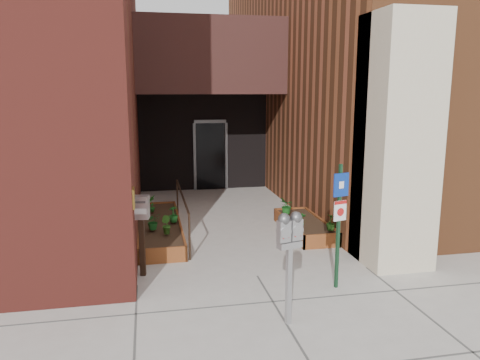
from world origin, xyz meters
TOP-DOWN VIEW (x-y plane):
  - ground at (0.00, 0.00)m, footprint 80.00×80.00m
  - architecture at (-0.18, 6.89)m, footprint 20.00×14.60m
  - planter_left at (-1.55, 2.70)m, footprint 0.90×3.60m
  - planter_right at (1.60, 2.20)m, footprint 0.80×2.20m
  - handrail at (-1.05, 2.65)m, footprint 0.04×3.34m
  - parking_meter at (0.02, -1.68)m, footprint 0.36×0.21m
  - sign_post at (1.13, -0.70)m, footprint 0.27×0.10m
  - payment_dropbox at (-1.90, 0.43)m, footprint 0.31×0.25m
  - shrub_left_a at (-1.69, 2.10)m, footprint 0.35×0.35m
  - shrub_left_b at (-1.45, 1.76)m, footprint 0.28×0.28m
  - shrub_left_c at (-1.25, 2.57)m, footprint 0.26×0.26m
  - shrub_left_d at (-1.69, 3.52)m, footprint 0.25×0.25m
  - shrub_right_a at (1.85, 1.34)m, footprint 0.20×0.20m
  - shrub_right_b at (1.35, 1.66)m, footprint 0.21×0.21m
  - shrub_right_c at (1.35, 2.74)m, footprint 0.36×0.36m

SIDE VIEW (x-z plane):
  - ground at x=0.00m, z-range 0.00..0.00m
  - planter_left at x=-1.55m, z-range -0.02..0.28m
  - planter_right at x=1.60m, z-range -0.02..0.28m
  - shrub_right_b at x=1.35m, z-range 0.30..0.61m
  - shrub_right_a at x=1.85m, z-range 0.30..0.63m
  - shrub_left_a at x=-1.69m, z-range 0.30..0.65m
  - shrub_left_c at x=-1.25m, z-range 0.30..0.66m
  - shrub_left_b at x=-1.45m, z-range 0.30..0.66m
  - shrub_right_c at x=1.35m, z-range 0.30..0.68m
  - shrub_left_d at x=-1.69m, z-range 0.30..0.70m
  - handrail at x=-1.05m, z-range 0.30..1.20m
  - payment_dropbox at x=-1.90m, z-range 0.31..1.70m
  - parking_meter at x=0.02m, z-range 0.43..1.98m
  - sign_post at x=1.13m, z-range 0.23..2.23m
  - architecture at x=-0.18m, z-range -0.02..9.98m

